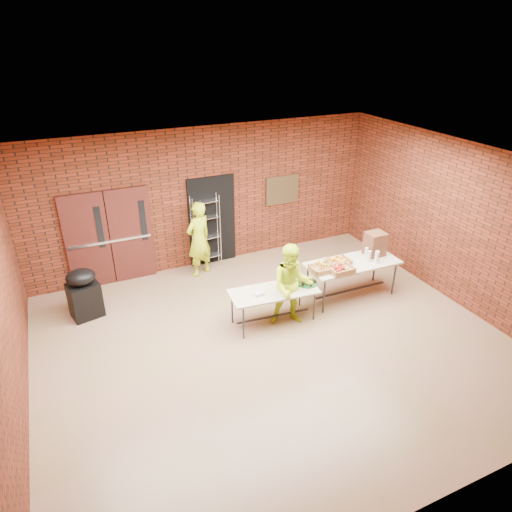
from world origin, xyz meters
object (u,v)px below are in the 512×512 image
at_px(table_right, 352,265).
at_px(volunteer_woman, 199,239).
at_px(coffee_dispenser, 375,244).
at_px(volunteer_man, 292,285).
at_px(wire_rack, 206,232).
at_px(covered_grill, 84,293).
at_px(table_left, 274,293).

relative_size(table_right, volunteer_woman, 1.11).
relative_size(coffee_dispenser, volunteer_man, 0.31).
distance_m(coffee_dispenser, volunteer_man, 2.24).
bearing_deg(wire_rack, covered_grill, -166.38).
height_order(table_right, volunteer_woman, volunteer_woman).
height_order(wire_rack, volunteer_man, wire_rack).
bearing_deg(wire_rack, table_right, -54.17).
relative_size(table_right, covered_grill, 1.91).
height_order(wire_rack, volunteer_woman, wire_rack).
relative_size(volunteer_woman, volunteer_man, 1.07).
bearing_deg(volunteer_man, table_right, 32.04).
bearing_deg(table_left, volunteer_woman, 111.04).
xyz_separation_m(coffee_dispenser, volunteer_woman, (-3.15, 2.08, -0.17)).
distance_m(table_right, coffee_dispenser, 0.69).
distance_m(wire_rack, table_right, 3.39).
bearing_deg(table_left, table_right, 10.18).
bearing_deg(wire_rack, volunteer_woman, -137.27).
relative_size(covered_grill, volunteer_man, 0.63).
distance_m(wire_rack, covered_grill, 3.02).
bearing_deg(coffee_dispenser, table_left, -173.47).
distance_m(table_right, volunteer_man, 1.62).
xyz_separation_m(wire_rack, table_right, (2.27, -2.51, -0.15)).
bearing_deg(table_left, wire_rack, 103.40).
bearing_deg(volunteer_man, wire_rack, 123.97).
xyz_separation_m(wire_rack, coffee_dispenser, (2.87, -2.40, 0.17)).
bearing_deg(volunteer_woman, table_right, 116.20).
relative_size(wire_rack, table_right, 0.90).
bearing_deg(coffee_dispenser, wire_rack, 140.07).
xyz_separation_m(covered_grill, volunteer_man, (3.51, -1.82, 0.30)).
xyz_separation_m(covered_grill, volunteer_woman, (2.54, 0.69, 0.36)).
xyz_separation_m(table_right, covered_grill, (-5.09, 1.50, -0.22)).
distance_m(coffee_dispenser, volunteer_woman, 3.78).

